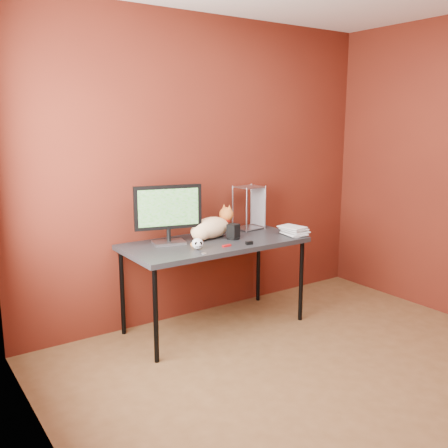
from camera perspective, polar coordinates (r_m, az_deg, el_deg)
room at (r=3.06m, az=15.57°, el=6.19°), size 3.52×3.52×2.61m
desk at (r=4.12m, az=-1.08°, el=-2.63°), size 1.50×0.70×0.75m
monitor at (r=3.98m, az=-6.40°, el=1.45°), size 0.54×0.23×0.47m
cat at (r=4.19m, az=-1.48°, el=-0.39°), size 0.53×0.31×0.27m
skull_mug at (r=3.83m, az=-3.04°, el=-2.25°), size 0.09×0.10×0.09m
speaker at (r=4.16m, az=1.07°, el=-0.93°), size 0.11×0.11×0.13m
book_stack at (r=4.25m, az=7.29°, el=4.35°), size 0.19×0.24×0.86m
wire_rack at (r=4.53m, az=2.87°, el=1.90°), size 0.25×0.21×0.40m
pocket_knife at (r=3.92m, az=0.31°, el=-2.49°), size 0.08×0.02×0.02m
black_gadget at (r=3.99m, az=2.90°, el=-2.17°), size 0.06×0.04×0.03m
washer at (r=3.72m, az=-2.33°, el=-3.37°), size 0.04×0.04×0.00m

